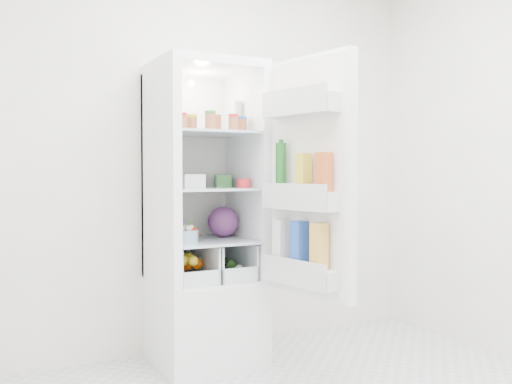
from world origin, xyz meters
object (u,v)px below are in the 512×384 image
red_cabbage (223,222)px  fridge_door (308,183)px  refrigerator (202,252)px  mushroom_bowl (185,236)px

red_cabbage → fridge_door: fridge_door is taller
refrigerator → red_cabbage: 0.23m
red_cabbage → mushroom_bowl: red_cabbage is taller
refrigerator → fridge_door: bearing=-60.8°
red_cabbage → mushroom_bowl: bearing=-154.2°
mushroom_bowl → fridge_door: size_ratio=0.12×
mushroom_bowl → red_cabbage: bearing=25.8°
red_cabbage → fridge_door: size_ratio=0.15×
fridge_door → red_cabbage: bearing=8.2°
red_cabbage → fridge_door: (0.21, -0.64, 0.25)m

